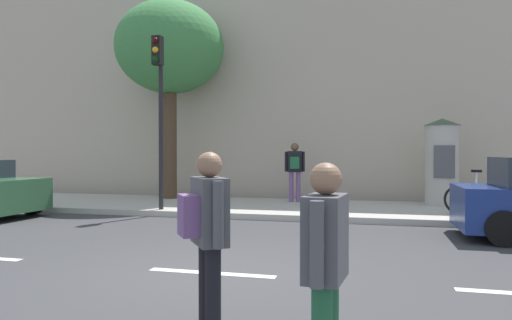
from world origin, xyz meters
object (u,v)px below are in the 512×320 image
Objects in this scene: pedestrian_tallest at (207,227)px; bicycle_leaning at (484,199)px; street_tree at (170,49)px; pedestrian_with_backpack at (326,261)px; poster_column at (442,161)px; traffic_light at (159,94)px; pedestrian_in_light_jacket at (295,166)px.

bicycle_leaning is at bearing 64.25° from pedestrian_tallest.
street_tree reaches higher than pedestrian_with_backpack.
poster_column is at bearing 107.44° from bicycle_leaning.
pedestrian_with_backpack is at bearing -57.63° from traffic_light.
pedestrian_in_light_jacket is (3.13, 2.80, -1.95)m from traffic_light.
street_tree is 3.59× the size of pedestrian_in_light_jacket.
street_tree is 3.68× the size of bicycle_leaning.
traffic_light is at bearing -70.58° from street_tree.
traffic_light is at bearing 118.71° from pedestrian_tallest.
street_tree reaches higher than pedestrian_in_light_jacket.
pedestrian_tallest is 1.35m from pedestrian_with_backpack.
street_tree is 4.07× the size of pedestrian_with_backpack.
traffic_light reaches higher than bicycle_leaning.
pedestrian_tallest reaches higher than bicycle_leaning.
street_tree is 3.90× the size of pedestrian_tallest.
pedestrian_tallest is (-3.30, -10.30, -0.41)m from poster_column.
street_tree is at bearing 178.30° from pedestrian_in_light_jacket.
pedestrian_tallest is 0.92× the size of pedestrian_in_light_jacket.
pedestrian_tallest is 0.94× the size of bicycle_leaning.
poster_column is at bearing 78.85° from pedestrian_with_backpack.
street_tree is 13.33m from pedestrian_with_backpack.
traffic_light is 2.86× the size of pedestrian_with_backpack.
traffic_light reaches higher than poster_column.
poster_column is 4.22m from pedestrian_in_light_jacket.
bicycle_leaning is at bearing -13.08° from street_tree.
pedestrian_in_light_jacket reaches higher than bicycle_leaning.
pedestrian_with_backpack is 0.88× the size of pedestrian_in_light_jacket.
pedestrian_in_light_jacket is 5.30m from bicycle_leaning.
traffic_light is 1.83× the size of poster_column.
pedestrian_tallest is at bearing 145.73° from pedestrian_with_backpack.
bicycle_leaning is (3.96, 8.20, -0.45)m from pedestrian_tallest.
traffic_light is 8.09m from poster_column.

